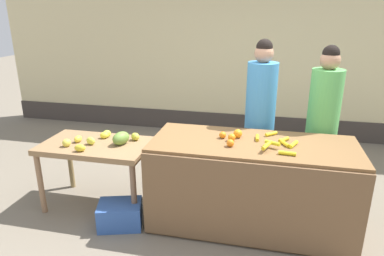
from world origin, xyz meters
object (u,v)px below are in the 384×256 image
object	(u,v)px
vendor_woman_green_shirt	(322,127)
produce_crate	(120,215)
produce_sack	(188,158)
vendor_woman_blue_shirt	(260,120)

from	to	relation	value
vendor_woman_green_shirt	produce_crate	bearing A→B (deg)	-153.72
vendor_woman_green_shirt	produce_sack	distance (m)	1.71
vendor_woman_green_shirt	produce_crate	world-z (taller)	vendor_woman_green_shirt
produce_crate	vendor_woman_blue_shirt	bearing A→B (deg)	37.17
vendor_woman_blue_shirt	produce_crate	bearing A→B (deg)	-142.83
vendor_woman_blue_shirt	produce_crate	world-z (taller)	vendor_woman_blue_shirt
produce_crate	produce_sack	xyz separation A→B (m)	(0.44, 1.21, 0.16)
vendor_woman_blue_shirt	produce_crate	size ratio (longest dim) A/B	4.22
produce_crate	produce_sack	size ratio (longest dim) A/B	0.75
produce_crate	produce_sack	world-z (taller)	produce_sack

